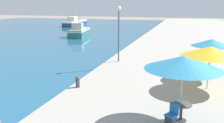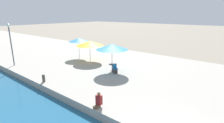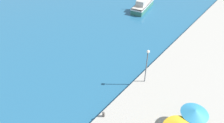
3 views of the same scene
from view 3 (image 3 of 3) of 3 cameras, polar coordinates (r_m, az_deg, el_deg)
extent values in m
cube|color=#33705B|center=(45.51, 7.98, 14.02)|extent=(3.49, 7.14, 1.15)
cube|color=silver|center=(45.33, 8.03, 14.54)|extent=(3.55, 7.22, 0.25)
cube|color=#ADA89E|center=(45.26, 8.05, 14.74)|extent=(3.21, 6.57, 0.10)
cube|color=#B7B2A8|center=(44.00, 7.53, 14.90)|extent=(1.84, 1.77, 1.03)
cylinder|color=#B7B7B7|center=(22.57, 20.20, -14.14)|extent=(0.06, 0.06, 2.26)
cone|color=teal|center=(21.69, 20.88, -12.15)|extent=(2.54, 2.54, 0.44)
cylinder|color=#4C4742|center=(22.81, -2.21, -13.74)|extent=(0.24, 0.24, 0.45)
sphere|color=#4C4742|center=(22.58, -2.23, -13.27)|extent=(0.26, 0.26, 0.26)
cylinder|color=#565B60|center=(25.46, 8.90, -1.64)|extent=(0.12, 0.12, 4.20)
sphere|color=white|center=(24.10, 9.42, 2.56)|extent=(0.36, 0.36, 0.36)
camera|label=1|loc=(13.95, -25.09, -46.73)|focal=40.00mm
camera|label=2|loc=(20.81, -45.69, -13.63)|focal=28.00mm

